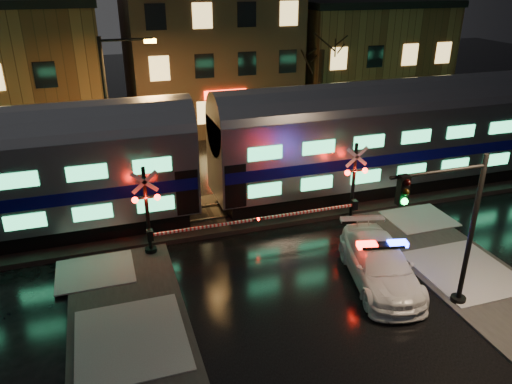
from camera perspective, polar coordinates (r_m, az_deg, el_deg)
ground at (r=20.90m, az=3.33°, el=-8.03°), size 120.00×120.00×0.00m
ballast at (r=24.97m, az=-0.78°, el=-2.01°), size 90.00×4.20×0.24m
building_mid at (r=40.24m, az=-5.71°, el=16.29°), size 12.00×11.00×11.50m
building_right at (r=44.63m, az=11.60°, el=14.74°), size 12.00×10.00×8.50m
train at (r=23.20m, az=-6.06°, el=4.52°), size 51.00×3.12×5.92m
police_car at (r=19.83m, az=13.98°, el=-7.99°), size 3.36×5.81×1.76m
crossing_signal_right at (r=23.47m, az=10.32°, el=-0.09°), size 5.62×0.65×3.98m
crossing_signal_left at (r=21.07m, az=-11.25°, el=-3.10°), size 5.60×0.65×3.97m
traffic_light at (r=17.86m, az=21.33°, el=-4.45°), size 3.72×0.68×5.75m
streetlight at (r=26.23m, az=-15.99°, el=9.15°), size 2.76×0.29×8.25m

